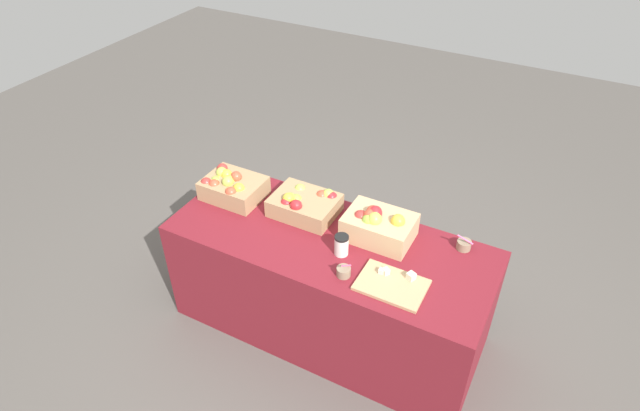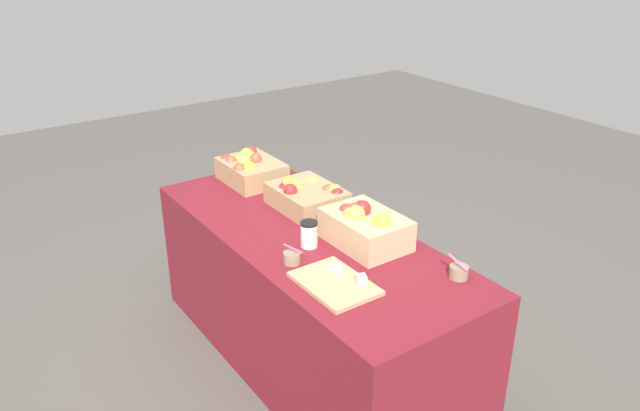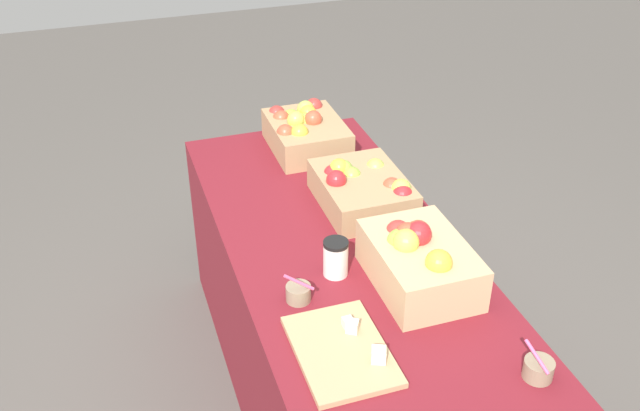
# 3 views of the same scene
# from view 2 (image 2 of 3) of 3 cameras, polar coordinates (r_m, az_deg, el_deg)

# --- Properties ---
(ground_plane) EXTENTS (10.00, 10.00, 0.00)m
(ground_plane) POSITION_cam_2_polar(r_m,az_deg,el_deg) (3.42, -0.86, -13.60)
(ground_plane) COLOR #56514C
(table) EXTENTS (1.90, 0.76, 0.74)m
(table) POSITION_cam_2_polar(r_m,az_deg,el_deg) (3.21, -0.90, -8.40)
(table) COLOR maroon
(table) RESTS_ON ground_plane
(apple_crate_left) EXTENTS (0.37, 0.29, 0.17)m
(apple_crate_left) POSITION_cam_2_polar(r_m,az_deg,el_deg) (3.61, -6.40, 3.33)
(apple_crate_left) COLOR tan
(apple_crate_left) RESTS_ON table
(apple_crate_middle) EXTENTS (0.39, 0.30, 0.16)m
(apple_crate_middle) POSITION_cam_2_polar(r_m,az_deg,el_deg) (3.26, -1.20, 0.90)
(apple_crate_middle) COLOR tan
(apple_crate_middle) RESTS_ON table
(apple_crate_right) EXTENTS (0.39, 0.27, 0.20)m
(apple_crate_right) POSITION_cam_2_polar(r_m,az_deg,el_deg) (2.90, 4.05, -1.89)
(apple_crate_right) COLOR tan
(apple_crate_right) RESTS_ON table
(cutting_board_front) EXTENTS (0.36, 0.25, 0.06)m
(cutting_board_front) POSITION_cam_2_polar(r_m,az_deg,el_deg) (2.60, 1.43, -7.02)
(cutting_board_front) COLOR tan
(cutting_board_front) RESTS_ON table
(sample_bowl_near) EXTENTS (0.08, 0.09, 0.11)m
(sample_bowl_near) POSITION_cam_2_polar(r_m,az_deg,el_deg) (2.76, -2.56, -4.74)
(sample_bowl_near) COLOR gray
(sample_bowl_near) RESTS_ON table
(sample_bowl_mid) EXTENTS (0.10, 0.08, 0.11)m
(sample_bowl_mid) POSITION_cam_2_polar(r_m,az_deg,el_deg) (2.71, 12.48, -5.88)
(sample_bowl_mid) COLOR gray
(sample_bowl_mid) RESTS_ON table
(coffee_cup) EXTENTS (0.08, 0.08, 0.12)m
(coffee_cup) POSITION_cam_2_polar(r_m,az_deg,el_deg) (2.87, -1.00, -2.61)
(coffee_cup) COLOR silver
(coffee_cup) RESTS_ON table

